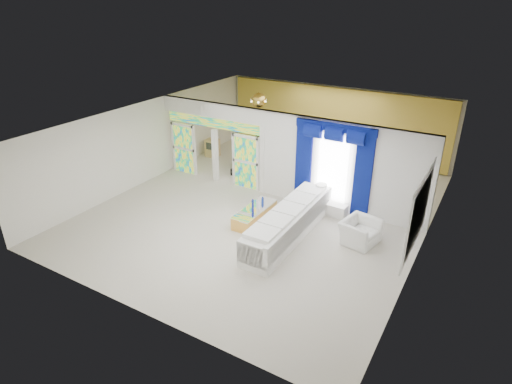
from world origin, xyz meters
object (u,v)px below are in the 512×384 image
Objects in this scene: white_sofa at (289,224)px; grand_piano at (262,153)px; armchair at (360,232)px; coffee_table at (255,215)px; console_table at (329,208)px.

grand_piano is at bearing 127.49° from white_sofa.
coffee_table is at bearing 109.30° from armchair.
console_table is (0.48, 1.91, -0.21)m from white_sofa.
coffee_table is (-1.35, 0.30, -0.20)m from white_sofa.
white_sofa is 2.45× the size of grand_piano.
armchair is at bearing 7.44° from coffee_table.
console_table is at bearing 61.99° from armchair.
white_sofa is at bearing -104.24° from console_table.
coffee_table is 1.74× the size of armchair.
white_sofa is 1.40m from coffee_table.
armchair is at bearing -39.88° from console_table.
armchair is (1.42, -1.18, 0.14)m from console_table.
grand_piano is at bearing 65.94° from armchair.
grand_piano is at bearing 117.28° from coffee_table.
coffee_table is at bearing -138.77° from console_table.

